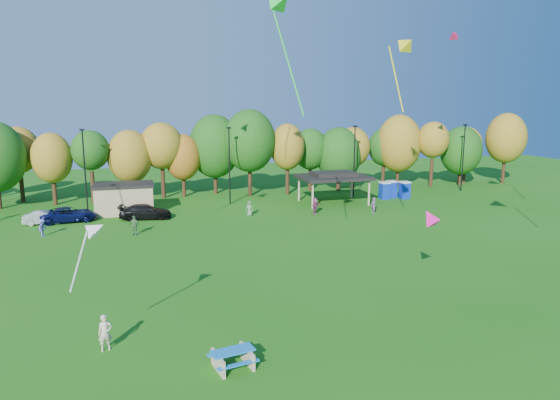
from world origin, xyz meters
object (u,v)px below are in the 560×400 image
object	(u,v)px
porta_potties	(394,190)
picnic_table	(233,357)
car_d	(145,212)
car_c	(69,215)
car_b	(45,218)
kite_flyer	(105,333)

from	to	relation	value
porta_potties	picnic_table	xyz separation A→B (m)	(-27.17, -35.25, -0.61)
picnic_table	car_d	distance (m)	32.03
porta_potties	car_d	world-z (taller)	porta_potties
porta_potties	car_d	bearing A→B (deg)	-173.64
car_d	porta_potties	bearing A→B (deg)	-76.39
porta_potties	car_c	size ratio (longest dim) A/B	0.70
picnic_table	car_c	bearing A→B (deg)	97.21
picnic_table	car_b	distance (m)	34.71
kite_flyer	porta_potties	bearing A→B (deg)	32.98
kite_flyer	picnic_table	bearing A→B (deg)	-41.70
kite_flyer	car_b	bearing A→B (deg)	92.65
car_b	picnic_table	bearing A→B (deg)	-160.12
car_c	porta_potties	bearing A→B (deg)	-93.73
kite_flyer	car_d	world-z (taller)	kite_flyer
kite_flyer	car_d	xyz separation A→B (m)	(2.38, 28.61, -0.13)
kite_flyer	car_c	bearing A→B (deg)	88.45
porta_potties	kite_flyer	distance (m)	45.77
car_b	car_c	xyz separation A→B (m)	(2.15, 0.40, 0.08)
kite_flyer	car_c	world-z (taller)	kite_flyer
picnic_table	kite_flyer	size ratio (longest dim) A/B	1.23
car_b	car_d	distance (m)	9.62
car_b	car_c	distance (m)	2.19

